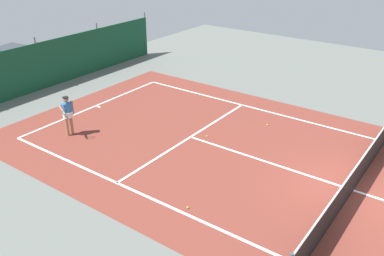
{
  "coord_description": "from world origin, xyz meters",
  "views": [
    {
      "loc": [
        -12.04,
        -2.37,
        7.58
      ],
      "look_at": [
        -0.8,
        5.76,
        0.9
      ],
      "focal_mm": 39.18,
      "sensor_mm": 36.0,
      "label": 1
    }
  ],
  "objects_px": {
    "tennis_ball_near_player": "(188,207)",
    "tennis_ball_midcourt": "(267,125)",
    "tennis_ball_by_sideline": "(207,136)",
    "tennis_player": "(68,113)",
    "parked_car": "(15,62)",
    "tennis_net": "(356,177)"
  },
  "relations": [
    {
      "from": "tennis_ball_midcourt",
      "to": "tennis_ball_by_sideline",
      "type": "height_order",
      "value": "same"
    },
    {
      "from": "tennis_ball_near_player",
      "to": "parked_car",
      "type": "xyz_separation_m",
      "value": [
        4.2,
        14.89,
        0.81
      ]
    },
    {
      "from": "tennis_ball_by_sideline",
      "to": "parked_car",
      "type": "xyz_separation_m",
      "value": [
        -0.04,
        12.72,
        0.81
      ]
    },
    {
      "from": "tennis_ball_near_player",
      "to": "tennis_ball_midcourt",
      "type": "bearing_deg",
      "value": 5.97
    },
    {
      "from": "tennis_ball_by_sideline",
      "to": "parked_car",
      "type": "height_order",
      "value": "parked_car"
    },
    {
      "from": "tennis_ball_near_player",
      "to": "tennis_ball_midcourt",
      "type": "distance_m",
      "value": 6.65
    },
    {
      "from": "tennis_ball_by_sideline",
      "to": "tennis_net",
      "type": "bearing_deg",
      "value": -93.86
    },
    {
      "from": "tennis_ball_near_player",
      "to": "tennis_ball_by_sideline",
      "type": "height_order",
      "value": "same"
    },
    {
      "from": "tennis_ball_by_sideline",
      "to": "tennis_ball_midcourt",
      "type": "bearing_deg",
      "value": -31.87
    },
    {
      "from": "tennis_player",
      "to": "tennis_ball_by_sideline",
      "type": "bearing_deg",
      "value": 133.9
    },
    {
      "from": "tennis_ball_near_player",
      "to": "tennis_net",
      "type": "bearing_deg",
      "value": -43.98
    },
    {
      "from": "tennis_player",
      "to": "tennis_ball_midcourt",
      "type": "distance_m",
      "value": 8.19
    },
    {
      "from": "tennis_net",
      "to": "tennis_ball_by_sideline",
      "type": "relative_size",
      "value": 153.33
    },
    {
      "from": "tennis_net",
      "to": "tennis_ball_near_player",
      "type": "xyz_separation_m",
      "value": [
        -3.84,
        3.71,
        -0.48
      ]
    },
    {
      "from": "tennis_net",
      "to": "tennis_ball_by_sideline",
      "type": "distance_m",
      "value": 5.91
    },
    {
      "from": "tennis_ball_near_player",
      "to": "parked_car",
      "type": "bearing_deg",
      "value": 74.25
    },
    {
      "from": "tennis_ball_midcourt",
      "to": "tennis_net",
      "type": "bearing_deg",
      "value": -122.22
    },
    {
      "from": "tennis_ball_near_player",
      "to": "tennis_ball_by_sideline",
      "type": "xyz_separation_m",
      "value": [
        4.24,
        2.17,
        0.0
      ]
    },
    {
      "from": "tennis_net",
      "to": "tennis_ball_midcourt",
      "type": "height_order",
      "value": "tennis_net"
    },
    {
      "from": "tennis_ball_midcourt",
      "to": "tennis_player",
      "type": "bearing_deg",
      "value": 132.0
    },
    {
      "from": "tennis_net",
      "to": "parked_car",
      "type": "relative_size",
      "value": 2.3
    },
    {
      "from": "tennis_ball_midcourt",
      "to": "tennis_ball_by_sideline",
      "type": "relative_size",
      "value": 1.0
    }
  ]
}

